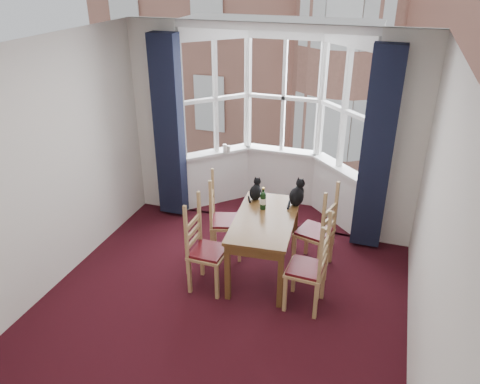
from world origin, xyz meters
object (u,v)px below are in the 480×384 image
at_px(chair_left_near, 201,251).
at_px(candle_short, 229,149).
at_px(chair_right_near, 314,271).
at_px(chair_right_far, 321,235).
at_px(cat_left, 256,191).
at_px(candle_tall, 225,148).
at_px(cat_right, 297,195).
at_px(chair_left_far, 219,222).
at_px(dining_table, 265,226).
at_px(wine_bottle, 263,200).

bearing_deg(chair_left_near, candle_short, 100.85).
bearing_deg(chair_right_near, chair_left_near, -179.14).
relative_size(chair_right_far, cat_left, 3.21).
bearing_deg(chair_right_near, candle_tall, 130.88).
bearing_deg(cat_right, chair_left_far, -165.83).
bearing_deg(candle_short, chair_right_far, -37.82).
bearing_deg(candle_tall, cat_right, -39.58).
relative_size(chair_right_far, candle_tall, 7.12).
bearing_deg(chair_left_near, cat_left, 67.56).
height_order(chair_left_far, chair_right_far, same).
height_order(dining_table, cat_left, cat_left).
distance_m(dining_table, cat_right, 0.58).
distance_m(chair_right_far, candle_tall, 2.15).
height_order(chair_left_far, wine_bottle, wine_bottle).
xyz_separation_m(dining_table, wine_bottle, (-0.08, 0.21, 0.23)).
height_order(cat_right, wine_bottle, cat_right).
bearing_deg(chair_right_far, wine_bottle, -171.44).
bearing_deg(chair_right_near, chair_left_far, 153.36).
bearing_deg(dining_table, candle_short, 122.56).
relative_size(dining_table, chair_left_near, 1.47).
bearing_deg(dining_table, cat_left, 119.23).
relative_size(chair_right_near, chair_right_far, 1.00).
relative_size(chair_right_far, wine_bottle, 3.24).
xyz_separation_m(cat_left, cat_right, (0.52, 0.02, 0.02)).
bearing_deg(chair_left_far, candle_tall, 106.85).
height_order(chair_right_far, cat_right, cat_right).
bearing_deg(cat_left, chair_left_near, -112.44).
distance_m(chair_left_near, wine_bottle, 0.97).
distance_m(chair_right_near, cat_right, 1.08).
distance_m(dining_table, chair_left_far, 0.72).
relative_size(chair_left_near, cat_left, 3.21).
height_order(chair_right_far, candle_tall, candle_tall).
bearing_deg(cat_right, wine_bottle, -146.24).
height_order(wine_bottle, candle_tall, wine_bottle).
xyz_separation_m(chair_left_far, candle_tall, (-0.41, 1.35, 0.46)).
bearing_deg(chair_left_far, dining_table, -18.13).
distance_m(cat_right, wine_bottle, 0.44).
height_order(chair_right_far, cat_left, cat_left).
distance_m(chair_left_far, cat_right, 1.06).
height_order(chair_right_near, cat_left, cat_left).
xyz_separation_m(chair_left_near, cat_right, (0.90, 0.93, 0.43)).
xyz_separation_m(chair_right_near, chair_right_far, (-0.06, 0.77, 0.00)).
bearing_deg(wine_bottle, chair_left_far, 179.39).
height_order(chair_left_near, chair_left_far, same).
relative_size(cat_left, cat_right, 0.83).
relative_size(chair_right_far, candle_short, 8.90).
height_order(chair_left_near, chair_right_near, same).
bearing_deg(candle_tall, chair_left_far, -73.15).
height_order(chair_left_far, cat_left, cat_left).
height_order(dining_table, wine_bottle, wine_bottle).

